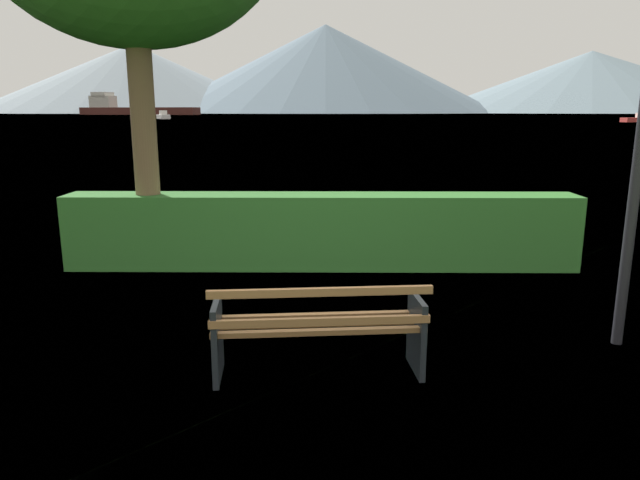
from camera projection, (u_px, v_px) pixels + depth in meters
name	position (u px, v px, depth m)	size (l,w,h in m)	color
ground_plane	(318.00, 372.00, 5.04)	(1400.00, 1400.00, 0.00)	#567A38
water_surface	(325.00, 115.00, 304.44)	(620.00, 620.00, 0.00)	slate
park_bench	(319.00, 329.00, 4.89)	(1.84, 0.72, 0.87)	olive
hedge_row	(321.00, 231.00, 8.34)	(7.32, 0.64, 1.07)	#2D6B28
cargo_ship_large	(130.00, 108.00, 316.77)	(69.54, 26.22, 12.22)	#471E19
fishing_boat_near	(163.00, 116.00, 158.54)	(5.77, 8.70, 2.31)	silver
distant_hills	(356.00, 75.00, 564.52)	(754.39, 339.79, 84.19)	gray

